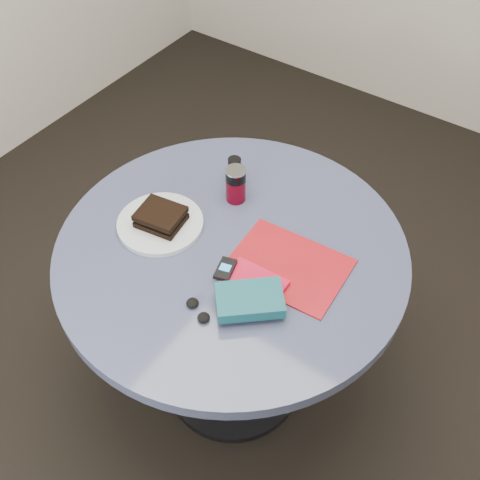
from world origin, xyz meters
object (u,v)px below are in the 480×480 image
Objects in this scene: pepper_grinder at (235,171)px; mp3_player at (225,269)px; soda_can at (236,185)px; plate at (160,224)px; magazine at (288,266)px; red_book at (254,283)px; table at (232,284)px; sandwich at (161,217)px; headphones at (198,310)px; novel at (250,300)px.

pepper_grinder is 1.11× the size of mp3_player.
mp3_player is (0.15, -0.26, -0.03)m from soda_can.
plate reaches higher than magazine.
red_book is at bearing -113.40° from magazine.
soda_can is (-0.10, 0.17, 0.22)m from table.
pepper_grinder is (-0.15, 0.23, 0.21)m from table.
red_book is (0.34, -0.03, -0.03)m from sandwich.
headphones is (-0.07, -0.15, -0.00)m from red_book.
novel reaches higher than mp3_player.
red_book is at bearing -31.06° from table.
plate is at bearing -117.81° from soda_can.
headphones reaches higher than plate.
novel is (0.31, -0.37, -0.01)m from pepper_grinder.
plate reaches higher than table.
table is 3.21× the size of magazine.
plate is 2.99× the size of mp3_player.
sandwich is (-0.21, -0.05, 0.20)m from table.
novel is (0.38, -0.10, 0.03)m from plate.
pepper_grinder is at bearing 75.92° from plate.
plate is 1.56× the size of red_book.
plate is 1.77× the size of sandwich.
mp3_player is (0.26, -0.04, -0.01)m from sandwich.
table is 0.23m from red_book.
headphones is at bearing -33.94° from sandwich.
table is 0.28m from plate.
soda_can is at bearing -52.18° from pepper_grinder.
soda_can reaches higher than sandwich.
red_book is (0.28, -0.31, -0.04)m from pepper_grinder.
table is at bearing 104.38° from headphones.
magazine is (0.38, 0.08, -0.04)m from sandwich.
headphones is at bearing -33.38° from plate.
plate is 0.03m from sandwich.
headphones is at bearing -75.62° from table.
mp3_player is at bearing -138.98° from magazine.
novel reaches higher than plate.
magazine is at bearing 67.90° from red_book.
mp3_player is (0.26, -0.04, 0.02)m from plate.
soda_can is 0.34m from red_book.
plate is 0.27m from mp3_player.
red_book is (-0.04, -0.11, 0.01)m from magazine.
sandwich is 0.88× the size of red_book.
mp3_player reaches higher than red_book.
novel is (0.26, -0.32, -0.02)m from soda_can.
soda_can reaches higher than headphones.
headphones is (0.06, -0.23, 0.17)m from table.
sandwich reaches higher than magazine.
magazine is 0.28m from headphones.
sandwich is 0.35m from red_book.
soda_can is 0.37× the size of magazine.
pepper_grinder reaches higher than headphones.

